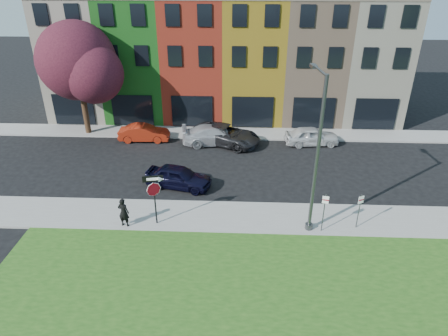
{
  "coord_description": "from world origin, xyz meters",
  "views": [
    {
      "loc": [
        -0.95,
        -15.25,
        12.67
      ],
      "look_at": [
        -1.81,
        4.0,
        2.59
      ],
      "focal_mm": 32.0,
      "sensor_mm": 36.0,
      "label": 1
    }
  ],
  "objects_px": {
    "man": "(124,212)",
    "street_lamp": "(316,156)",
    "stop_sign": "(154,190)",
    "sedan_near": "(179,177)"
  },
  "relations": [
    {
      "from": "stop_sign",
      "to": "man",
      "type": "distance_m",
      "value": 2.07
    },
    {
      "from": "stop_sign",
      "to": "man",
      "type": "xyz_separation_m",
      "value": [
        -1.64,
        -0.28,
        -1.23
      ]
    },
    {
      "from": "street_lamp",
      "to": "stop_sign",
      "type": "bearing_deg",
      "value": 173.59
    },
    {
      "from": "sedan_near",
      "to": "man",
      "type": "bearing_deg",
      "value": 166.15
    },
    {
      "from": "man",
      "to": "sedan_near",
      "type": "bearing_deg",
      "value": -105.28
    },
    {
      "from": "sedan_near",
      "to": "street_lamp",
      "type": "xyz_separation_m",
      "value": [
        7.45,
        -4.05,
        3.54
      ]
    },
    {
      "from": "man",
      "to": "street_lamp",
      "type": "xyz_separation_m",
      "value": [
        9.69,
        0.34,
        3.3
      ]
    },
    {
      "from": "man",
      "to": "street_lamp",
      "type": "height_order",
      "value": "street_lamp"
    },
    {
      "from": "stop_sign",
      "to": "street_lamp",
      "type": "xyz_separation_m",
      "value": [
        8.05,
        0.06,
        2.06
      ]
    },
    {
      "from": "man",
      "to": "sedan_near",
      "type": "distance_m",
      "value": 4.94
    }
  ]
}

